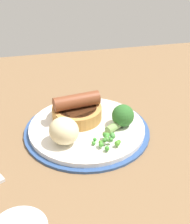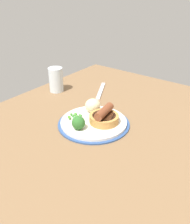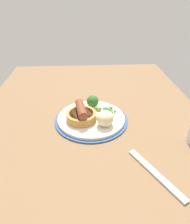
% 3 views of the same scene
% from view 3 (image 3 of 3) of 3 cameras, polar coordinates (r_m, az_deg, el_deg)
% --- Properties ---
extents(dining_table, '(1.10, 0.80, 0.03)m').
position_cam_3_polar(dining_table, '(0.70, -1.10, -2.82)').
color(dining_table, brown).
rests_on(dining_table, ground).
extents(dinner_plate, '(0.24, 0.24, 0.01)m').
position_cam_3_polar(dinner_plate, '(0.67, -1.31, -2.01)').
color(dinner_plate, '#2D4C84').
rests_on(dinner_plate, dining_table).
extents(sausage_pudding, '(0.10, 0.10, 0.05)m').
position_cam_3_polar(sausage_pudding, '(0.65, -3.93, -0.75)').
color(sausage_pudding, '#BC8442').
rests_on(sausage_pudding, dinner_plate).
extents(pea_pile, '(0.05, 0.05, 0.02)m').
position_cam_3_polar(pea_pile, '(0.69, 3.74, 0.68)').
color(pea_pile, '#459533').
rests_on(pea_pile, dinner_plate).
extents(broccoli_floret_far, '(0.06, 0.05, 0.04)m').
position_cam_3_polar(broccoli_floret_far, '(0.72, -0.58, 2.96)').
color(broccoli_floret_far, '#2D6628').
rests_on(broccoli_floret_far, dinner_plate).
extents(potato_chunk_1, '(0.08, 0.08, 0.05)m').
position_cam_3_polar(potato_chunk_1, '(0.62, 2.93, -1.84)').
color(potato_chunk_1, beige).
rests_on(potato_chunk_1, dinner_plate).
extents(fork, '(0.17, 0.10, 0.01)m').
position_cam_3_polar(fork, '(0.52, 16.88, -16.50)').
color(fork, silver).
rests_on(fork, dining_table).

